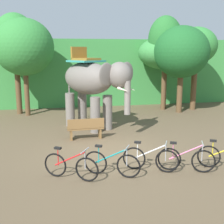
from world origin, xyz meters
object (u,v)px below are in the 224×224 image
bike_teal (112,163)px  elephant (93,82)px  tree_left (24,47)px  tree_center_right (165,41)px  bike_pink (186,159)px  bike_white (150,159)px  tree_right (165,53)px  tree_center (182,52)px  tree_far_right (196,47)px  bike_red (71,166)px  wooden_bench (86,128)px  tree_far_left (15,41)px

bike_teal → elephant: bearing=87.7°
tree_left → tree_center_right: tree_center_right is taller
elephant → bike_pink: bearing=-69.8°
tree_left → bike_white: tree_left is taller
tree_center_right → bike_white: size_ratio=3.62×
tree_right → tree_center: (0.41, -1.51, 0.08)m
bike_pink → bike_white: bearing=166.6°
tree_left → bike_pink: 11.17m
tree_center_right → tree_far_right: tree_center_right is taller
tree_left → bike_red: tree_left is taller
bike_red → tree_far_right: bearing=47.4°
tree_right → bike_teal: 11.51m
tree_center → bike_white: tree_center is taller
tree_left → tree_right: bearing=4.1°
wooden_bench → tree_right: bearing=46.2°
tree_far_right → wooden_bench: bearing=-145.1°
bike_red → tree_center_right: bearing=55.6°
tree_left → bike_pink: tree_left is taller
tree_left → bike_red: size_ratio=3.59×
bike_red → tree_far_left: bearing=103.6°
bike_red → bike_teal: same height
tree_right → tree_center_right: bearing=-113.3°
tree_left → tree_far_right: (9.98, -0.24, 0.06)m
tree_far_left → bike_white: 11.34m
tree_left → tree_far_right: tree_left is taller
tree_left → bike_teal: bearing=-71.7°
tree_far_left → tree_center: (9.28, -1.50, -0.63)m
tree_left → tree_center_right: size_ratio=0.95×
tree_center → elephant: tree_center is taller
elephant → tree_right: bearing=39.8°
tree_center_right → bike_teal: tree_center_right is taller
tree_center → bike_pink: size_ratio=3.14×
bike_white → tree_right: bearing=66.7°
tree_right → tree_center: bearing=-74.9°
tree_left → bike_red: 9.89m
tree_far_right → bike_red: bearing=-132.6°
tree_far_left → bike_teal: (3.53, -9.72, -3.76)m
tree_far_right → bike_white: bearing=-123.2°
tree_far_left → tree_center: bearing=-9.2°
bike_pink → wooden_bench: size_ratio=1.06×
elephant → bike_white: elephant is taller
wooden_bench → elephant: bearing=71.8°
wooden_bench → tree_far_left: bearing=118.5°
wooden_bench → bike_teal: bearing=-85.2°
tree_center_right → elephant: (-4.91, -3.78, -1.96)m
tree_right → tree_far_left: bearing=-180.0°
wooden_bench → bike_red: bearing=-102.8°
tree_right → bike_teal: size_ratio=2.92×
tree_center_right → elephant: bearing=-142.4°
tree_center_right → tree_far_right: size_ratio=1.13×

